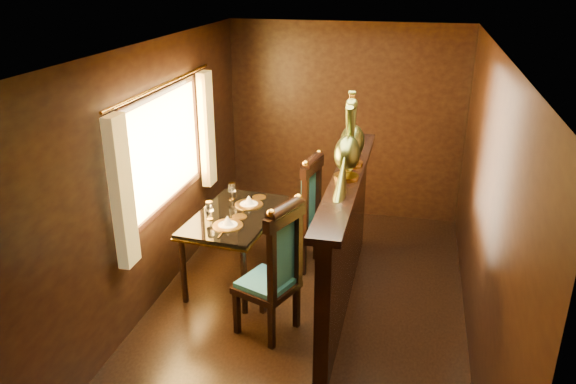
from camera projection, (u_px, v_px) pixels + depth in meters
name	position (u px, v px, depth m)	size (l,w,h in m)	color
ground	(305.00, 314.00, 5.40)	(5.00, 5.00, 0.00)	black
room_shell	(297.00, 157.00, 4.84)	(3.04, 5.04, 2.52)	black
partition	(345.00, 238.00, 5.34)	(0.26, 2.70, 1.36)	black
dining_table	(235.00, 220.00, 5.77)	(0.88, 1.34, 0.96)	black
chair_left	(278.00, 267.00, 4.86)	(0.63, 0.64, 1.33)	black
chair_right	(305.00, 209.00, 6.04)	(0.55, 0.57, 1.31)	black
peacock_left	(348.00, 138.00, 4.83)	(0.24, 0.63, 0.75)	#1C5433
peacock_right	(353.00, 127.00, 5.17)	(0.24, 0.63, 0.75)	#1C5433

